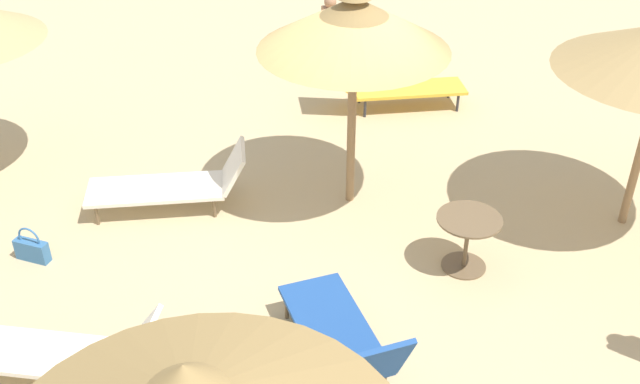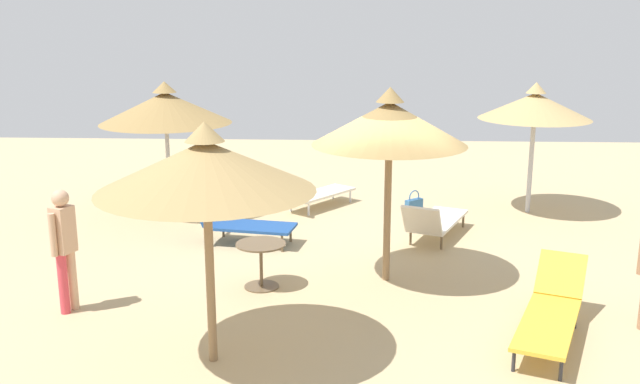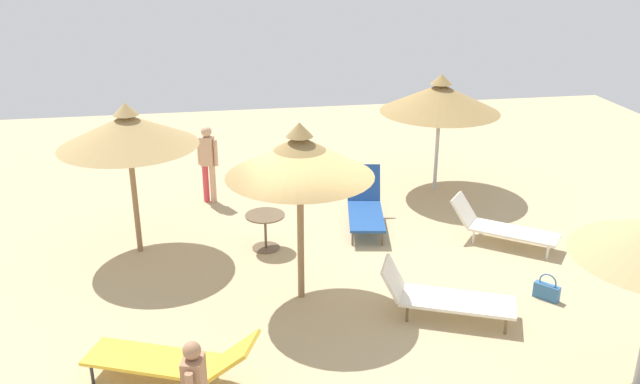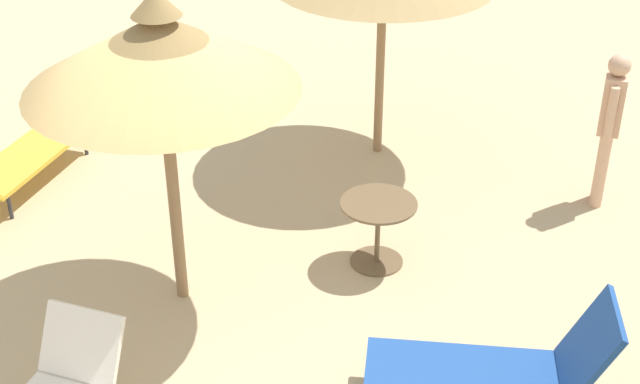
# 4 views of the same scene
# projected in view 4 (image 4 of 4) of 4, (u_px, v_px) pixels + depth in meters

# --- Properties ---
(ground) EXTENTS (24.00, 24.00, 0.10)m
(ground) POSITION_uv_depth(u_px,v_px,m) (206.00, 322.00, 8.31)
(ground) COLOR tan
(parasol_umbrella_edge) EXTENTS (2.28, 2.28, 2.93)m
(parasol_umbrella_edge) POSITION_uv_depth(u_px,v_px,m) (160.00, 53.00, 7.36)
(parasol_umbrella_edge) COLOR olive
(parasol_umbrella_edge) RESTS_ON ground
(lounge_chair_front) EXTENTS (2.36, 1.44, 0.80)m
(lounge_chair_front) POSITION_uv_depth(u_px,v_px,m) (10.00, 164.00, 9.96)
(lounge_chair_front) COLOR gold
(lounge_chair_front) RESTS_ON ground
(lounge_chair_far_left) EXTENTS (0.98, 1.93, 1.04)m
(lounge_chair_far_left) POSITION_uv_depth(u_px,v_px,m) (502.00, 366.00, 7.08)
(lounge_chair_far_left) COLOR #1E478C
(lounge_chair_far_left) RESTS_ON ground
(person_standing_near_right) EXTENTS (0.43, 0.30, 1.71)m
(person_standing_near_right) POSITION_uv_depth(u_px,v_px,m) (610.00, 121.00, 9.52)
(person_standing_near_right) COLOR #D83F4C
(person_standing_near_right) RESTS_ON ground
(side_table_round) EXTENTS (0.74, 0.74, 0.68)m
(side_table_round) POSITION_uv_depth(u_px,v_px,m) (378.00, 221.00, 8.80)
(side_table_round) COLOR brown
(side_table_round) RESTS_ON ground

